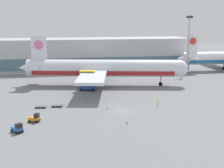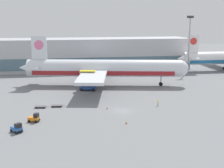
{
  "view_description": "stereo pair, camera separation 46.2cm",
  "coord_description": "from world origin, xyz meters",
  "px_view_note": "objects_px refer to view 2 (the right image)",
  "views": [
    {
      "loc": [
        -16.3,
        -73.3,
        22.41
      ],
      "look_at": [
        0.04,
        13.89,
        4.0
      ],
      "focal_mm": 50.0,
      "sensor_mm": 36.0,
      "label": 1
    },
    {
      "loc": [
        -15.84,
        -73.38,
        22.41
      ],
      "look_at": [
        0.04,
        13.89,
        4.0
      ],
      "focal_mm": 50.0,
      "sensor_mm": 36.0,
      "label": 2
    }
  ],
  "objects_px": {
    "airplane_main": "(101,69)",
    "baggage_dolly_second": "(57,105)",
    "scissor_lift_loader": "(88,83)",
    "baggage_tug_mid": "(34,118)",
    "light_mast": "(189,40)",
    "traffic_cone_far": "(107,108)",
    "baggage_tug_foreground": "(17,128)",
    "baggage_dolly_lead": "(41,106)",
    "ground_crew_near": "(158,102)",
    "traffic_cone_near": "(126,122)"
  },
  "relations": [
    {
      "from": "traffic_cone_near",
      "to": "traffic_cone_far",
      "type": "distance_m",
      "value": 12.3
    },
    {
      "from": "scissor_lift_loader",
      "to": "baggage_tug_mid",
      "type": "bearing_deg",
      "value": -104.83
    },
    {
      "from": "airplane_main",
      "to": "baggage_tug_foreground",
      "type": "relative_size",
      "value": 20.64
    },
    {
      "from": "ground_crew_near",
      "to": "traffic_cone_far",
      "type": "height_order",
      "value": "ground_crew_near"
    },
    {
      "from": "airplane_main",
      "to": "baggage_tug_mid",
      "type": "distance_m",
      "value": 41.64
    },
    {
      "from": "baggage_tug_mid",
      "to": "traffic_cone_near",
      "type": "height_order",
      "value": "baggage_tug_mid"
    },
    {
      "from": "airplane_main",
      "to": "baggage_tug_mid",
      "type": "xyz_separation_m",
      "value": [
        -20.34,
        -36.0,
        -4.96
      ]
    },
    {
      "from": "baggage_tug_mid",
      "to": "traffic_cone_far",
      "type": "distance_m",
      "value": 19.05
    },
    {
      "from": "baggage_dolly_lead",
      "to": "baggage_dolly_second",
      "type": "distance_m",
      "value": 4.21
    },
    {
      "from": "baggage_dolly_second",
      "to": "traffic_cone_near",
      "type": "bearing_deg",
      "value": -40.29
    },
    {
      "from": "light_mast",
      "to": "ground_crew_near",
      "type": "distance_m",
      "value": 57.58
    },
    {
      "from": "light_mast",
      "to": "baggage_dolly_second",
      "type": "relative_size",
      "value": 6.34
    },
    {
      "from": "ground_crew_near",
      "to": "airplane_main",
      "type": "bearing_deg",
      "value": -140.23
    },
    {
      "from": "baggage_dolly_second",
      "to": "ground_crew_near",
      "type": "height_order",
      "value": "ground_crew_near"
    },
    {
      "from": "airplane_main",
      "to": "baggage_dolly_second",
      "type": "distance_m",
      "value": 29.41
    },
    {
      "from": "light_mast",
      "to": "traffic_cone_far",
      "type": "distance_m",
      "value": 66.11
    },
    {
      "from": "light_mast",
      "to": "ground_crew_near",
      "type": "height_order",
      "value": "light_mast"
    },
    {
      "from": "light_mast",
      "to": "airplane_main",
      "type": "xyz_separation_m",
      "value": [
        -40.36,
        -19.48,
        -7.98
      ]
    },
    {
      "from": "airplane_main",
      "to": "ground_crew_near",
      "type": "distance_m",
      "value": 30.79
    },
    {
      "from": "scissor_lift_loader",
      "to": "traffic_cone_near",
      "type": "xyz_separation_m",
      "value": [
        4.83,
        -34.72,
        -1.99
      ]
    },
    {
      "from": "scissor_lift_loader",
      "to": "baggage_tug_foreground",
      "type": "xyz_separation_m",
      "value": [
        -18.13,
        -35.96,
        -1.48
      ]
    },
    {
      "from": "baggage_dolly_second",
      "to": "traffic_cone_near",
      "type": "distance_m",
      "value": 22.11
    },
    {
      "from": "ground_crew_near",
      "to": "baggage_dolly_lead",
      "type": "bearing_deg",
      "value": -78.15
    },
    {
      "from": "baggage_tug_foreground",
      "to": "baggage_dolly_lead",
      "type": "distance_m",
      "value": 17.87
    },
    {
      "from": "light_mast",
      "to": "baggage_dolly_lead",
      "type": "distance_m",
      "value": 75.61
    },
    {
      "from": "airplane_main",
      "to": "ground_crew_near",
      "type": "relative_size",
      "value": 32.7
    },
    {
      "from": "light_mast",
      "to": "traffic_cone_far",
      "type": "height_order",
      "value": "light_mast"
    },
    {
      "from": "light_mast",
      "to": "airplane_main",
      "type": "height_order",
      "value": "light_mast"
    },
    {
      "from": "light_mast",
      "to": "traffic_cone_far",
      "type": "relative_size",
      "value": 39.75
    },
    {
      "from": "scissor_lift_loader",
      "to": "ground_crew_near",
      "type": "bearing_deg",
      "value": -41.73
    },
    {
      "from": "light_mast",
      "to": "traffic_cone_far",
      "type": "bearing_deg",
      "value": -131.7
    },
    {
      "from": "traffic_cone_far",
      "to": "light_mast",
      "type": "bearing_deg",
      "value": 48.3
    },
    {
      "from": "scissor_lift_loader",
      "to": "baggage_tug_mid",
      "type": "distance_m",
      "value": 33.4
    },
    {
      "from": "baggage_dolly_lead",
      "to": "baggage_dolly_second",
      "type": "relative_size",
      "value": 1.0
    },
    {
      "from": "baggage_tug_foreground",
      "to": "traffic_cone_far",
      "type": "xyz_separation_m",
      "value": [
        20.71,
        13.34,
        -0.58
      ]
    },
    {
      "from": "light_mast",
      "to": "traffic_cone_far",
      "type": "xyz_separation_m",
      "value": [
        -43.05,
        -48.32,
        -13.52
      ]
    },
    {
      "from": "baggage_tug_foreground",
      "to": "traffic_cone_near",
      "type": "relative_size",
      "value": 3.76
    },
    {
      "from": "baggage_tug_foreground",
      "to": "baggage_dolly_lead",
      "type": "height_order",
      "value": "baggage_tug_foreground"
    },
    {
      "from": "airplane_main",
      "to": "traffic_cone_far",
      "type": "xyz_separation_m",
      "value": [
        -2.69,
        -28.84,
        -5.55
      ]
    },
    {
      "from": "scissor_lift_loader",
      "to": "ground_crew_near",
      "type": "distance_m",
      "value": 27.5
    },
    {
      "from": "baggage_tug_foreground",
      "to": "ground_crew_near",
      "type": "relative_size",
      "value": 1.58
    },
    {
      "from": "light_mast",
      "to": "baggage_dolly_lead",
      "type": "xyz_separation_m",
      "value": [
        -59.83,
        -44.23,
        -13.43
      ]
    },
    {
      "from": "light_mast",
      "to": "baggage_tug_foreground",
      "type": "relative_size",
      "value": 8.61
    },
    {
      "from": "light_mast",
      "to": "baggage_tug_mid",
      "type": "xyz_separation_m",
      "value": [
        -60.7,
        -55.47,
        -12.94
      ]
    },
    {
      "from": "airplane_main",
      "to": "ground_crew_near",
      "type": "height_order",
      "value": "airplane_main"
    },
    {
      "from": "baggage_tug_mid",
      "to": "light_mast",
      "type": "bearing_deg",
      "value": 63.04
    },
    {
      "from": "scissor_lift_loader",
      "to": "traffic_cone_near",
      "type": "distance_m",
      "value": 35.11
    },
    {
      "from": "light_mast",
      "to": "airplane_main",
      "type": "bearing_deg",
      "value": -154.24
    },
    {
      "from": "ground_crew_near",
      "to": "traffic_cone_far",
      "type": "xyz_separation_m",
      "value": [
        -13.67,
        -0.47,
        -0.74
      ]
    },
    {
      "from": "airplane_main",
      "to": "baggage_dolly_second",
      "type": "xyz_separation_m",
      "value": [
        -15.28,
        -24.53,
        -5.45
      ]
    }
  ]
}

